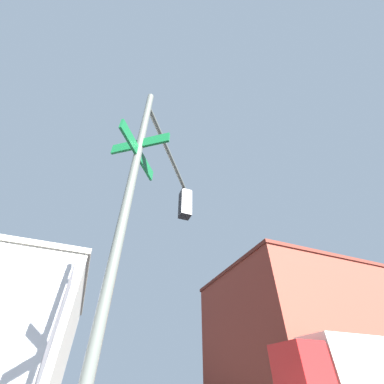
{
  "coord_description": "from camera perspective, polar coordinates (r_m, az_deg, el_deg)",
  "views": [
    {
      "loc": [
        -6.88,
        -9.23,
        1.13
      ],
      "look_at": [
        -5.42,
        -5.54,
        4.47
      ],
      "focal_mm": 22.05,
      "sensor_mm": 36.0,
      "label": 1
    }
  ],
  "objects": [
    {
      "name": "traffic_signal_near",
      "position": [
        4.6,
        -6.71,
        -1.06
      ],
      "size": [
        2.12,
        2.74,
        5.7
      ],
      "color": "#474C47",
      "rests_on": "ground_plane"
    },
    {
      "name": "delivery_truck",
      "position": [
        19.09,
        32.95,
        -32.47
      ],
      "size": [
        8.08,
        2.61,
        3.66
      ],
      "color": "#B21919",
      "rests_on": "ground_plane"
    },
    {
      "name": "building_brick",
      "position": [
        35.74,
        24.97,
        -28.43
      ],
      "size": [
        19.28,
        17.03,
        12.93
      ],
      "color": "maroon",
      "rests_on": "ground_plane"
    }
  ]
}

